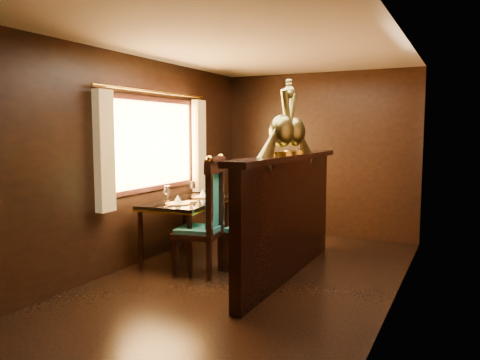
{
  "coord_description": "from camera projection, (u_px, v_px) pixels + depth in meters",
  "views": [
    {
      "loc": [
        2.1,
        -4.49,
        1.62
      ],
      "look_at": [
        -0.24,
        0.25,
        1.06
      ],
      "focal_mm": 35.0,
      "sensor_mm": 36.0,
      "label": 1
    }
  ],
  "objects": [
    {
      "name": "room_shell",
      "position": [
        244.0,
        134.0,
        4.99
      ],
      "size": [
        3.04,
        5.04,
        2.52
      ],
      "color": "black",
      "rests_on": "ground"
    },
    {
      "name": "ground",
      "position": [
        250.0,
        280.0,
        5.1
      ],
      "size": [
        5.0,
        5.0,
        0.0
      ],
      "primitive_type": "plane",
      "color": "black",
      "rests_on": "ground"
    },
    {
      "name": "dining_table",
      "position": [
        187.0,
        206.0,
        5.84
      ],
      "size": [
        0.91,
        1.35,
        0.95
      ],
      "rotation": [
        0.0,
        0.0,
        0.11
      ],
      "color": "black",
      "rests_on": "ground"
    },
    {
      "name": "peacock_left",
      "position": [
        282.0,
        117.0,
        4.85
      ],
      "size": [
        0.25,
        0.68,
        0.81
      ],
      "primitive_type": null,
      "color": "#194D2D",
      "rests_on": "partition"
    },
    {
      "name": "chair_right",
      "position": [
        257.0,
        214.0,
        5.36
      ],
      "size": [
        0.46,
        0.51,
        1.29
      ],
      "rotation": [
        0.0,
        0.0,
        -0.01
      ],
      "color": "black",
      "rests_on": "ground"
    },
    {
      "name": "peacock_right",
      "position": [
        294.0,
        119.0,
        5.19
      ],
      "size": [
        0.24,
        0.65,
        0.77
      ],
      "primitive_type": null,
      "color": "#194D2D",
      "rests_on": "partition"
    },
    {
      "name": "partition",
      "position": [
        288.0,
        213.0,
        5.15
      ],
      "size": [
        0.26,
        2.7,
        1.36
      ],
      "color": "black",
      "rests_on": "ground"
    },
    {
      "name": "chair_left",
      "position": [
        209.0,
        213.0,
        5.21
      ],
      "size": [
        0.57,
        0.59,
        1.36
      ],
      "rotation": [
        0.0,
        0.0,
        0.18
      ],
      "color": "black",
      "rests_on": "ground"
    }
  ]
}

